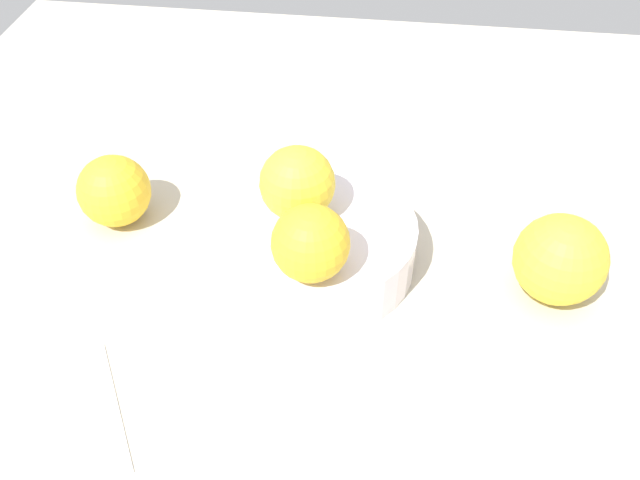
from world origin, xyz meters
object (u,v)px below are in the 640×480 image
at_px(fruit_bowl, 320,245).
at_px(folded_napkin, 35,430).
at_px(orange_in_bowl_0, 311,243).
at_px(orange_loose_0, 114,191).
at_px(orange_loose_1, 560,259).
at_px(orange_in_bowl_1, 297,183).

xyz_separation_m(fruit_bowl, folded_napkin, (0.20, 0.22, -0.02)).
distance_m(orange_in_bowl_0, orange_loose_0, 0.25).
relative_size(fruit_bowl, folded_napkin, 1.41).
bearing_deg(fruit_bowl, orange_in_bowl_0, 90.18).
relative_size(orange_loose_1, folded_napkin, 0.65).
bearing_deg(orange_in_bowl_1, folded_napkin, 52.19).
xyz_separation_m(orange_loose_1, folded_napkin, (0.43, 0.21, -0.04)).
relative_size(orange_loose_0, orange_loose_1, 0.88).
relative_size(fruit_bowl, orange_loose_0, 2.46).
xyz_separation_m(orange_in_bowl_0, folded_napkin, (0.20, 0.16, -0.09)).
distance_m(orange_in_bowl_1, folded_napkin, 0.31).
bearing_deg(fruit_bowl, orange_loose_0, -10.14).
height_order(orange_loose_0, folded_napkin, orange_loose_0).
distance_m(orange_in_bowl_0, folded_napkin, 0.27).
distance_m(fruit_bowl, orange_in_bowl_0, 0.09).
height_order(orange_in_bowl_0, folded_napkin, orange_in_bowl_0).
distance_m(fruit_bowl, orange_in_bowl_1, 0.07).
relative_size(orange_in_bowl_1, orange_loose_0, 0.95).
relative_size(orange_in_bowl_1, orange_loose_1, 0.83).
bearing_deg(fruit_bowl, folded_napkin, 47.02).
height_order(orange_in_bowl_1, folded_napkin, orange_in_bowl_1).
bearing_deg(orange_loose_0, folded_napkin, 94.14).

